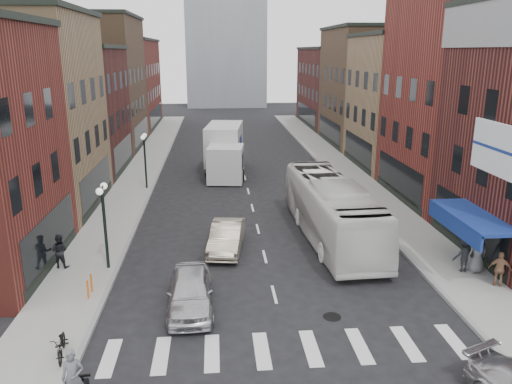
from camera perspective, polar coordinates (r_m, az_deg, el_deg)
ground at (r=20.49m, az=2.43°, el=-12.90°), size 160.00×160.00×0.00m
sidewalk_left at (r=41.46m, az=-13.18°, el=1.81°), size 3.00×74.00×0.15m
sidewalk_right at (r=42.40m, az=10.19°, el=2.29°), size 3.00×74.00×0.15m
curb_left at (r=41.28m, az=-11.11°, el=1.76°), size 0.20×74.00×0.16m
curb_right at (r=42.06m, az=8.20°, el=2.16°), size 0.20×74.00×0.16m
crosswalk_stripes at (r=17.95m, az=3.68°, el=-17.50°), size 12.00×2.20×0.01m
bldg_left_mid_a at (r=34.44m, az=-26.58°, el=8.05°), size 10.30×10.20×12.30m
bldg_left_mid_b at (r=43.94m, az=-21.73°, el=8.62°), size 10.30×10.20×10.30m
bldg_left_far_a at (r=54.40m, az=-18.61°, el=11.70°), size 10.30×12.20×13.30m
bldg_left_far_b at (r=68.13m, az=-15.80°, el=11.76°), size 10.30×16.20×11.30m
bldg_right_mid_a at (r=36.33m, az=24.16°, el=10.25°), size 10.30×10.20×14.30m
bldg_right_mid_b at (r=45.45m, az=17.94°, el=9.82°), size 10.30×10.20×11.30m
bldg_right_far_a at (r=55.70m, az=13.66°, el=11.63°), size 10.30×12.20×12.30m
bldg_right_far_b at (r=69.18m, az=9.97°, el=11.75°), size 10.30×16.20×10.30m
awning_blue at (r=24.32m, az=23.11°, el=-2.74°), size 1.80×5.00×0.78m
billboard_sign at (r=21.64m, az=25.71°, el=4.38°), size 1.52×3.00×3.70m
streetlamp_near at (r=23.45m, az=-17.02°, el=-2.08°), size 0.32×1.22×4.11m
streetlamp_far at (r=36.83m, az=-12.62°, el=4.62°), size 0.32×1.22×4.11m
bike_rack at (r=21.90m, az=-18.48°, el=-10.17°), size 0.08×0.68×0.80m
box_truck at (r=41.17m, az=-3.60°, el=4.74°), size 3.43×9.21×3.89m
transit_bus at (r=27.06m, az=8.59°, el=-2.00°), size 3.30×11.87×3.27m
sedan_left_near at (r=20.13m, az=-7.53°, el=-11.19°), size 1.91×4.45×1.50m
sedan_left_far at (r=25.51m, az=-3.39°, el=-5.15°), size 2.12×4.54×1.44m
parked_bicycle at (r=18.24m, az=-21.32°, el=-15.93°), size 0.85×1.70×0.85m
ped_left_solo at (r=24.87m, az=-21.53°, el=-6.27°), size 0.86×0.60×1.61m
ped_right_a at (r=24.63m, az=22.70°, el=-6.64°), size 1.07×0.58×1.60m
ped_right_b at (r=23.77m, az=26.10°, el=-7.92°), size 1.02×0.81×1.56m
ped_right_c at (r=24.71m, az=24.00°, el=-6.32°), size 1.03×0.76×1.91m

